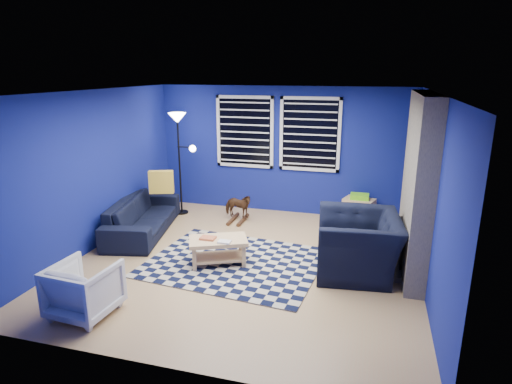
% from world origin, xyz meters
% --- Properties ---
extents(floor, '(5.00, 5.00, 0.00)m').
position_xyz_m(floor, '(0.00, 0.00, 0.00)').
color(floor, tan).
rests_on(floor, ground).
extents(ceiling, '(5.00, 5.00, 0.00)m').
position_xyz_m(ceiling, '(0.00, 0.00, 2.50)').
color(ceiling, white).
rests_on(ceiling, wall_back).
extents(wall_back, '(5.00, 0.00, 5.00)m').
position_xyz_m(wall_back, '(0.00, 2.50, 1.25)').
color(wall_back, navy).
rests_on(wall_back, floor).
extents(wall_left, '(0.00, 5.00, 5.00)m').
position_xyz_m(wall_left, '(-2.50, 0.00, 1.25)').
color(wall_left, navy).
rests_on(wall_left, floor).
extents(wall_right, '(0.00, 5.00, 5.00)m').
position_xyz_m(wall_right, '(2.50, 0.00, 1.25)').
color(wall_right, navy).
rests_on(wall_right, floor).
extents(fireplace, '(0.65, 2.00, 2.50)m').
position_xyz_m(fireplace, '(2.36, 0.50, 1.20)').
color(fireplace, gray).
rests_on(fireplace, floor).
extents(window_left, '(1.17, 0.06, 1.42)m').
position_xyz_m(window_left, '(-0.75, 2.46, 1.60)').
color(window_left, black).
rests_on(window_left, wall_back).
extents(window_right, '(1.17, 0.06, 1.42)m').
position_xyz_m(window_right, '(0.55, 2.46, 1.60)').
color(window_right, black).
rests_on(window_right, wall_back).
extents(tv, '(0.07, 1.00, 0.58)m').
position_xyz_m(tv, '(2.45, 2.00, 1.40)').
color(tv, black).
rests_on(tv, wall_right).
extents(rug, '(2.69, 2.24, 0.02)m').
position_xyz_m(rug, '(-0.15, -0.09, 0.01)').
color(rug, black).
rests_on(rug, floor).
extents(sofa, '(2.22, 1.23, 0.61)m').
position_xyz_m(sofa, '(-2.10, 0.68, 0.31)').
color(sofa, black).
rests_on(sofa, floor).
extents(armchair_big, '(1.40, 1.26, 0.83)m').
position_xyz_m(armchair_big, '(1.63, 0.13, 0.42)').
color(armchair_big, black).
rests_on(armchair_big, floor).
extents(armchair_bent, '(0.73, 0.75, 0.64)m').
position_xyz_m(armchair_bent, '(-1.40, -1.88, 0.32)').
color(armchair_bent, gray).
rests_on(armchair_bent, floor).
extents(rocking_horse, '(0.30, 0.58, 0.47)m').
position_xyz_m(rocking_horse, '(-0.66, 1.67, 0.31)').
color(rocking_horse, '#462816').
rests_on(rocking_horse, floor).
extents(coffee_table, '(0.97, 0.79, 0.42)m').
position_xyz_m(coffee_table, '(-0.37, -0.19, 0.29)').
color(coffee_table, tan).
rests_on(coffee_table, rug).
extents(cabinet, '(0.64, 0.52, 0.55)m').
position_xyz_m(cabinet, '(1.56, 2.25, 0.24)').
color(cabinet, tan).
rests_on(cabinet, floor).
extents(floor_lamp, '(0.55, 0.34, 2.00)m').
position_xyz_m(floor_lamp, '(-1.88, 1.83, 1.64)').
color(floor_lamp, black).
rests_on(floor_lamp, floor).
extents(throw_pillow, '(0.46, 0.26, 0.42)m').
position_xyz_m(throw_pillow, '(-1.95, 1.14, 0.82)').
color(throw_pillow, gold).
rests_on(throw_pillow, sofa).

